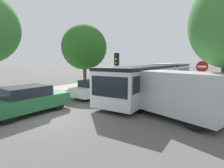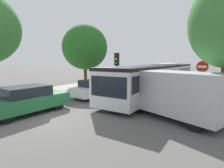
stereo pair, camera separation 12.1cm
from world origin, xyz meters
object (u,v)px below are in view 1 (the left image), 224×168
queued_car_green (27,100)px  no_entry_sign (201,76)px  traffic_light (117,65)px  city_bus_rear (167,69)px  queued_car_red (124,81)px  articulated_bus (159,77)px  queued_car_white (95,88)px  tree_left_mid (84,47)px  white_van (176,93)px

queued_car_green → no_entry_sign: (7.60, 7.10, 1.12)m
traffic_light → no_entry_sign: traffic_light is taller
traffic_light → no_entry_sign: (5.45, 1.40, -0.62)m
city_bus_rear → queued_car_red: (-0.24, -15.64, -0.64)m
articulated_bus → queued_car_white: articulated_bus is taller
articulated_bus → queued_car_white: bearing=-35.6°
city_bus_rear → tree_left_mid: (-4.30, -17.28, 2.88)m
no_entry_sign → tree_left_mid: tree_left_mid is taller
articulated_bus → no_entry_sign: 4.93m
city_bus_rear → traffic_light: 20.93m
city_bus_rear → traffic_light: traffic_light is taller
queued_car_white → no_entry_sign: 7.52m
tree_left_mid → traffic_light: bearing=-29.7°
queued_car_red → white_van: (6.88, -7.33, 0.48)m
queued_car_red → city_bus_rear: bearing=1.6°
articulated_bus → queued_car_white: size_ratio=4.11×
traffic_light → tree_left_mid: 7.36m
queued_car_red → no_entry_sign: size_ratio=1.55×
city_bus_rear → no_entry_sign: (7.36, -19.42, 0.48)m
queued_car_green → no_entry_sign: size_ratio=1.56×
articulated_bus → traffic_light: size_ratio=4.89×
city_bus_rear → queued_car_white: bearing=179.1°
queued_car_red → no_entry_sign: 8.56m
queued_car_green → white_van: bearing=-60.3°
no_entry_sign → white_van: bearing=-11.4°
queued_car_green → queued_car_red: queued_car_green is taller
queued_car_white → queued_car_red: (-0.37, 5.48, 0.06)m
queued_car_white → white_van: white_van is taller
articulated_bus → no_entry_sign: bearing=49.5°
queued_car_white → city_bus_rear: bearing=2.8°
white_van → no_entry_sign: 3.68m
articulated_bus → city_bus_rear: size_ratio=1.47×
city_bus_rear → white_van: size_ratio=2.11×
city_bus_rear → no_entry_sign: 20.77m
queued_car_white → white_van: size_ratio=0.75×
queued_car_green → white_van: 7.76m
queued_car_white → no_entry_sign: bearing=-74.3°
queued_car_red → no_entry_sign: bearing=-114.0°
queued_car_green → queued_car_white: queued_car_green is taller
white_van → no_entry_sign: size_ratio=1.90×
queued_car_green → white_van: (6.89, 3.54, 0.48)m
white_van → tree_left_mid: (-10.94, 5.70, 3.04)m
city_bus_rear → queued_car_green: (-0.24, -26.52, -0.64)m
articulated_bus → queued_car_white: (-3.49, -4.89, -0.72)m
city_bus_rear → queued_car_green: size_ratio=2.57×
white_van → no_entry_sign: bearing=-81.6°
white_van → traffic_light: 5.36m
queued_car_white → white_van: bearing=-103.4°
queued_car_white → white_van: (6.52, -1.85, 0.54)m
queued_car_white → white_van: 6.79m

